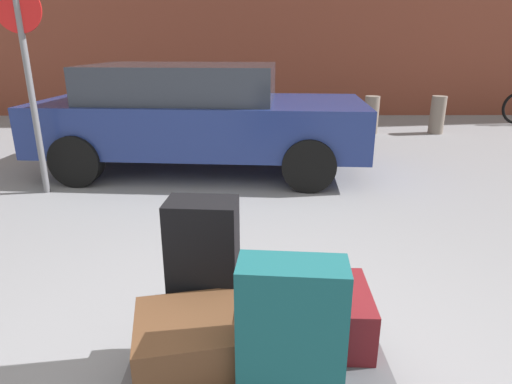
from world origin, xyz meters
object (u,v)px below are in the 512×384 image
(luggage_cart, at_px, (258,355))
(parked_car, at_px, (198,115))
(suitcase_maroon_rear_right, at_px, (306,313))
(bollard_kerb_near, at_px, (371,115))
(suitcase_brown_rear_left, at_px, (195,339))
(no_parking_sign, at_px, (27,69))
(suitcase_black_front_right, at_px, (203,259))
(suitcase_teal_stacked_top, at_px, (291,327))
(bollard_kerb_mid, at_px, (437,115))

(luggage_cart, relative_size, parked_car, 0.26)
(suitcase_maroon_rear_right, relative_size, parked_car, 0.13)
(bollard_kerb_near, bearing_deg, luggage_cart, -108.64)
(suitcase_brown_rear_left, height_order, no_parking_sign, no_parking_sign)
(suitcase_black_front_right, height_order, suitcase_teal_stacked_top, suitcase_black_front_right)
(suitcase_teal_stacked_top, relative_size, parked_car, 0.13)
(luggage_cart, height_order, suitcase_brown_rear_left, suitcase_brown_rear_left)
(suitcase_black_front_right, bearing_deg, bollard_kerb_mid, 64.08)
(suitcase_maroon_rear_right, xyz_separation_m, bollard_kerb_near, (2.04, 6.68, -0.11))
(suitcase_teal_stacked_top, height_order, parked_car, parked_car)
(luggage_cart, xyz_separation_m, suitcase_maroon_rear_right, (0.23, 0.06, 0.20))
(bollard_kerb_mid, bearing_deg, suitcase_brown_rear_left, -119.28)
(bollard_kerb_mid, distance_m, no_parking_sign, 7.06)
(no_parking_sign, bearing_deg, parked_car, 30.05)
(suitcase_teal_stacked_top, distance_m, parked_car, 4.59)
(suitcase_maroon_rear_right, distance_m, parked_car, 4.29)
(luggage_cart, relative_size, suitcase_teal_stacked_top, 2.04)
(parked_car, relative_size, no_parking_sign, 1.94)
(bollard_kerb_near, distance_m, no_parking_sign, 6.00)
(suitcase_maroon_rear_right, relative_size, no_parking_sign, 0.26)
(luggage_cart, xyz_separation_m, suitcase_teal_stacked_top, (0.13, -0.27, 0.36))
(suitcase_black_front_right, xyz_separation_m, bollard_kerb_mid, (3.83, 6.48, -0.30))
(parked_car, relative_size, bollard_kerb_mid, 6.17)
(bollard_kerb_near, xyz_separation_m, bollard_kerb_mid, (1.28, 0.00, 0.00))
(luggage_cart, relative_size, bollard_kerb_near, 1.62)
(bollard_kerb_mid, bearing_deg, parked_car, -149.81)
(bollard_kerb_near, height_order, no_parking_sign, no_parking_sign)
(suitcase_teal_stacked_top, relative_size, bollard_kerb_near, 0.79)
(suitcase_teal_stacked_top, xyz_separation_m, bollard_kerb_near, (2.14, 7.01, -0.27))
(suitcase_maroon_rear_right, relative_size, suitcase_teal_stacked_top, 1.04)
(suitcase_black_front_right, bearing_deg, luggage_cart, -38.05)
(luggage_cart, height_order, parked_car, parked_car)
(parked_car, xyz_separation_m, no_parking_sign, (-1.71, -0.99, 0.66))
(parked_car, height_order, bollard_kerb_near, parked_car)
(luggage_cart, height_order, suitcase_teal_stacked_top, suitcase_teal_stacked_top)
(suitcase_teal_stacked_top, distance_m, no_parking_sign, 4.44)
(parked_car, height_order, no_parking_sign, no_parking_sign)
(bollard_kerb_near, bearing_deg, suitcase_brown_rear_left, -110.48)
(suitcase_maroon_rear_right, distance_m, suitcase_teal_stacked_top, 0.38)
(suitcase_teal_stacked_top, relative_size, no_parking_sign, 0.25)
(suitcase_brown_rear_left, bearing_deg, suitcase_black_front_right, 77.63)
(no_parking_sign, bearing_deg, suitcase_black_front_right, -53.52)
(suitcase_brown_rear_left, bearing_deg, suitcase_maroon_rear_right, 6.88)
(bollard_kerb_near, relative_size, bollard_kerb_mid, 1.00)
(suitcase_black_front_right, height_order, no_parking_sign, no_parking_sign)
(luggage_cart, height_order, bollard_kerb_near, bollard_kerb_near)
(luggage_cart, bearing_deg, suitcase_brown_rear_left, -158.71)
(suitcase_brown_rear_left, bearing_deg, luggage_cart, 10.22)
(suitcase_maroon_rear_right, height_order, suitcase_teal_stacked_top, suitcase_teal_stacked_top)
(suitcase_maroon_rear_right, bearing_deg, bollard_kerb_mid, 66.30)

